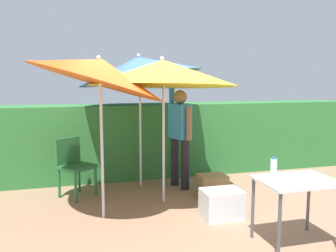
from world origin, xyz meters
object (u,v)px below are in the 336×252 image
chair_plastic (74,163)px  umbrella_rainbow (99,71)px  crate_cardboard (212,185)px  bottle_water (273,169)px  folding_table (296,187)px  cooler_box (222,204)px  umbrella_orange (139,68)px  umbrella_yellow (163,73)px  person_vendor (180,131)px

chair_plastic → umbrella_rainbow: bearing=-69.5°
crate_cardboard → bottle_water: size_ratio=1.75×
chair_plastic → folding_table: (2.27, -2.27, 0.12)m
folding_table → bottle_water: bottle_water is taller
folding_table → crate_cardboard: bearing=97.7°
umbrella_rainbow → bottle_water: 2.35m
cooler_box → umbrella_orange: bearing=114.3°
umbrella_orange → umbrella_yellow: size_ratio=1.11×
umbrella_orange → chair_plastic: (-1.07, -0.27, -1.45)m
cooler_box → crate_cardboard: bearing=75.5°
chair_plastic → folding_table: chair_plastic is taller
crate_cardboard → folding_table: folding_table is taller
umbrella_orange → cooler_box: 2.54m
bottle_water → umbrella_rainbow: bearing=142.8°
umbrella_rainbow → folding_table: umbrella_rainbow is taller
umbrella_orange → person_vendor: (0.61, -0.27, -1.02)m
crate_cardboard → folding_table: (0.24, -1.73, 0.47)m
umbrella_orange → crate_cardboard: umbrella_orange is taller
bottle_water → umbrella_yellow: bearing=115.7°
chair_plastic → folding_table: 3.21m
chair_plastic → crate_cardboard: bearing=-14.7°
bottle_water → person_vendor: bearing=98.9°
umbrella_rainbow → folding_table: size_ratio=2.86×
crate_cardboard → folding_table: bearing=-82.3°
umbrella_rainbow → umbrella_orange: bearing=58.8°
cooler_box → chair_plastic: bearing=142.6°
umbrella_yellow → crate_cardboard: bearing=3.4°
cooler_box → folding_table: size_ratio=0.63×
person_vendor → folding_table: 2.36m
person_vendor → folding_table: (0.59, -2.27, -0.30)m
umbrella_yellow → person_vendor: bearing=53.1°
crate_cardboard → person_vendor: bearing=123.7°
umbrella_orange → umbrella_rainbow: bearing=-121.2°
chair_plastic → crate_cardboard: chair_plastic is taller
umbrella_rainbow → cooler_box: size_ratio=4.56×
person_vendor → bottle_water: bearing=-81.1°
umbrella_rainbow → crate_cardboard: size_ratio=5.44×
umbrella_rainbow → bottle_water: umbrella_rainbow is taller
cooler_box → bottle_water: size_ratio=2.09×
folding_table → umbrella_yellow: bearing=121.3°
umbrella_orange → cooler_box: size_ratio=4.67×
person_vendor → folding_table: size_ratio=2.35×
person_vendor → chair_plastic: 1.73m
umbrella_rainbow → cooler_box: 2.28m
person_vendor → umbrella_yellow: bearing=-126.9°
cooler_box → folding_table: 1.09m
umbrella_orange → folding_table: 3.10m
person_vendor → cooler_box: bearing=-84.4°
umbrella_orange → cooler_box: umbrella_orange is taller
umbrella_rainbow → folding_table: (1.92, -1.34, -1.24)m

